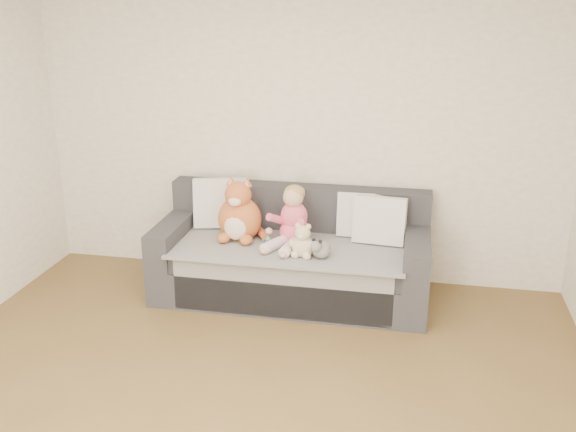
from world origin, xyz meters
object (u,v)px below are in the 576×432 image
Objects in this scene: sofa at (292,259)px; plush_cat at (239,215)px; toddler at (292,220)px; teddy_bear at (303,243)px; sippy_cup at (268,242)px.

plush_cat is (-0.43, -0.04, 0.36)m from sofa.
plush_cat is at bearing -167.49° from toddler.
plush_cat is at bearing 161.15° from teddy_bear.
plush_cat is at bearing -175.08° from sofa.
toddler is at bearing -86.08° from sofa.
sippy_cup is at bearing 167.17° from teddy_bear.
plush_cat is 2.01× the size of teddy_bear.
toddler reaches higher than teddy_bear.
plush_cat reaches higher than toddler.
plush_cat is 5.14× the size of sippy_cup.
toddler is at bearing -1.15° from plush_cat.
plush_cat reaches higher than teddy_bear.
teddy_bear reaches higher than sippy_cup.
teddy_bear is at bearing -23.95° from plush_cat.
teddy_bear is 2.56× the size of sippy_cup.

